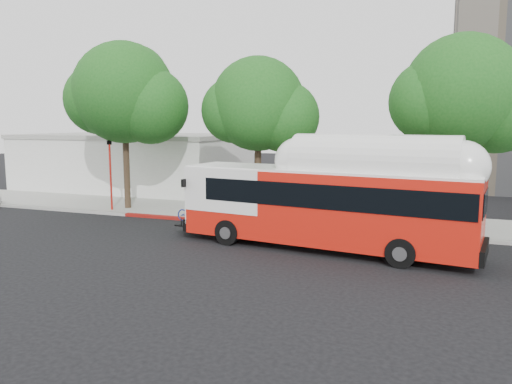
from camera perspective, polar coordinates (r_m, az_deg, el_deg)
ground at (r=21.49m, az=-2.72°, el=-5.93°), size 120.00×120.00×0.00m
sidewalk at (r=27.44m, az=2.54°, el=-2.70°), size 60.00×5.00×0.15m
curb_strip at (r=25.02m, az=0.74°, el=-3.74°), size 60.00×0.30×0.15m
red_curb_segment at (r=26.15m, az=-5.49°, el=-3.26°), size 10.00×0.32×0.16m
street_tree_left at (r=29.88m, az=-14.03°, el=10.52°), size 6.67×5.80×9.74m
street_tree_mid at (r=26.74m, az=1.10°, el=9.58°), size 5.75×5.00×8.62m
street_tree_right at (r=25.14m, az=23.46°, el=9.83°), size 6.21×5.40×9.18m
low_commercial_bldg at (r=40.01m, az=-13.56°, el=3.46°), size 16.20×10.20×4.25m
transit_bus at (r=20.34m, az=7.99°, el=-1.71°), size 12.96×4.17×3.78m
signal_pole at (r=29.75m, az=-16.28°, el=1.81°), size 0.12×0.39×4.14m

